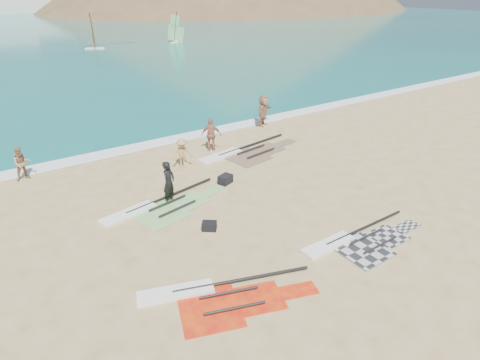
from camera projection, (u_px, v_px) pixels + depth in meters
ground at (305, 248)px, 13.75m from camera, size 300.00×300.00×0.00m
surf_line at (158, 143)px, 22.88m from camera, size 300.00×1.20×0.04m
headland_main at (237, 9)px, 153.40m from camera, size 143.00×143.00×45.00m
headland_minor at (290, 6)px, 178.61m from camera, size 70.00×70.00×28.00m
rig_grey at (357, 242)px, 14.01m from camera, size 4.97×1.94×0.19m
rig_green at (158, 208)px, 16.13m from camera, size 5.52×2.66×0.20m
rig_orange at (244, 153)px, 21.47m from camera, size 6.12×2.76×0.20m
rig_red at (214, 297)px, 11.55m from camera, size 5.09×2.98×0.20m
gear_bag_near at (225, 179)px, 18.20m from camera, size 0.74×0.64×0.39m
gear_bag_far at (209, 226)px, 14.74m from camera, size 0.64×0.61×0.32m
person_wetsuit at (169, 182)px, 16.30m from camera, size 0.79×0.75×1.82m
beachgoer_left at (22, 164)px, 18.31m from camera, size 0.82×0.66×1.59m
beachgoer_mid at (182, 154)px, 19.51m from camera, size 1.06×0.73×1.51m
beachgoer_back at (211, 135)px, 21.52m from camera, size 1.11×1.00×1.81m
beachgoer_right at (263, 111)px, 25.39m from camera, size 1.86×1.40×1.96m
windsurfer_centre at (93, 39)px, 56.29m from camera, size 2.75×3.07×4.84m
windsurfer_right at (176, 34)px, 62.64m from camera, size 2.49×2.57×4.61m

